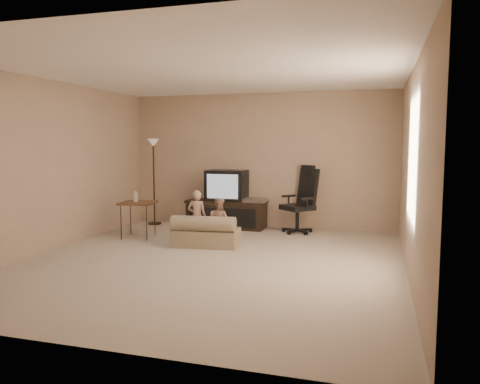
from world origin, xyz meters
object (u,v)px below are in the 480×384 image
at_px(side_table, 138,203).
at_px(floor_lamp, 154,162).
at_px(office_chair, 301,209).
at_px(toddler_left, 197,217).
at_px(child_sofa, 205,234).
at_px(tv_stand, 227,204).
at_px(toddler_right, 219,222).

distance_m(side_table, floor_lamp, 1.44).
height_order(office_chair, toddler_left, office_chair).
bearing_deg(floor_lamp, toddler_left, -44.09).
xyz_separation_m(floor_lamp, child_sofa, (1.66, -1.57, -1.01)).
distance_m(floor_lamp, toddler_left, 2.18).
xyz_separation_m(tv_stand, office_chair, (1.40, -0.09, -0.02)).
height_order(side_table, toddler_left, toddler_left).
bearing_deg(tv_stand, toddler_left, -90.15).
height_order(child_sofa, toddler_right, toddler_right).
relative_size(office_chair, side_table, 1.47).
relative_size(floor_lamp, child_sofa, 1.58).
distance_m(toddler_left, toddler_right, 0.38).
xyz_separation_m(child_sofa, toddler_right, (0.17, 0.12, 0.17)).
bearing_deg(office_chair, floor_lamp, -138.08).
distance_m(child_sofa, toddler_left, 0.34).
distance_m(tv_stand, side_table, 1.74).
bearing_deg(toddler_left, side_table, -8.66).
distance_m(floor_lamp, child_sofa, 2.50).
bearing_deg(tv_stand, office_chair, -2.97).
distance_m(tv_stand, office_chair, 1.40).
height_order(tv_stand, toddler_right, tv_stand).
relative_size(office_chair, child_sofa, 1.13).
height_order(tv_stand, child_sofa, tv_stand).
distance_m(side_table, toddler_right, 1.52).
relative_size(office_chair, toddler_left, 1.41).
relative_size(floor_lamp, toddler_right, 2.24).
bearing_deg(child_sofa, office_chair, 45.18).
distance_m(tv_stand, child_sofa, 1.64).
height_order(office_chair, floor_lamp, floor_lamp).
bearing_deg(tv_stand, floor_lamp, -177.74).
relative_size(tv_stand, toddler_left, 1.79).
xyz_separation_m(office_chair, child_sofa, (-1.22, -1.53, -0.23)).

